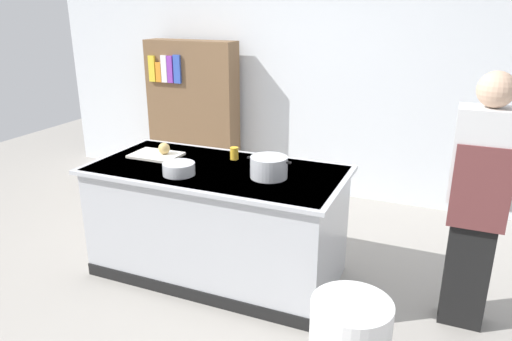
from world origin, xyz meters
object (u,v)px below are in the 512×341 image
object	(u,v)px
stock_pot	(269,167)
mixing_bowl	(179,169)
onion	(164,148)
bookshelf	(193,114)
juice_cup	(234,153)
person_chef	(478,199)

from	to	relation	value
stock_pot	mixing_bowl	world-z (taller)	stock_pot
onion	stock_pot	distance (m)	0.99
mixing_bowl	bookshelf	distance (m)	2.30
juice_cup	bookshelf	xyz separation A→B (m)	(-1.28, 1.55, -0.10)
juice_cup	stock_pot	bearing A→B (deg)	-34.76
stock_pot	mixing_bowl	size ratio (longest dim) A/B	1.41
onion	person_chef	bearing A→B (deg)	-0.51
stock_pot	onion	bearing A→B (deg)	172.21
onion	person_chef	size ratio (longest dim) A/B	0.06
stock_pot	person_chef	world-z (taller)	person_chef
person_chef	stock_pot	bearing A→B (deg)	83.00
stock_pot	bookshelf	xyz separation A→B (m)	(-1.69, 1.83, -0.12)
person_chef	mixing_bowl	bearing A→B (deg)	87.23
person_chef	bookshelf	size ratio (longest dim) A/B	1.01
onion	mixing_bowl	size ratio (longest dim) A/B	0.40
juice_cup	bookshelf	size ratio (longest dim) A/B	0.06
juice_cup	person_chef	size ratio (longest dim) A/B	0.06
juice_cup	person_chef	xyz separation A→B (m)	(1.80, -0.17, -0.04)
onion	mixing_bowl	xyz separation A→B (m)	(0.35, -0.34, -0.02)
onion	stock_pot	bearing A→B (deg)	-7.79
onion	juice_cup	xyz separation A→B (m)	(0.56, 0.15, -0.02)
onion	mixing_bowl	world-z (taller)	onion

